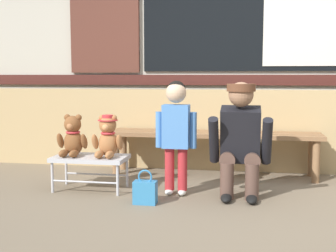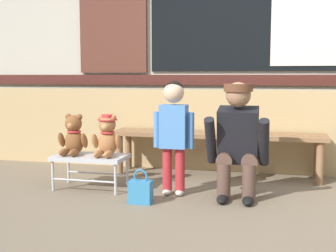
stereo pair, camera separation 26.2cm
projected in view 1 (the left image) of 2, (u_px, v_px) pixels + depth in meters
ground_plane at (244, 207)px, 3.41m from camera, size 60.00×60.00×0.00m
brick_low_wall at (246, 130)px, 4.75m from camera, size 7.07×0.25×0.85m
shop_facade at (249, 8)px, 5.11m from camera, size 7.21×0.26×3.52m
wooden_bench_long at (213, 139)px, 4.46m from camera, size 2.10×0.40×0.44m
small_display_bench at (90, 160)px, 3.91m from camera, size 0.64×0.36×0.30m
teddy_bear_plain at (73, 137)px, 3.92m from camera, size 0.28×0.26×0.36m
teddy_bear_with_hat at (108, 137)px, 3.86m from camera, size 0.28×0.27×0.36m
child_standing at (176, 125)px, 3.71m from camera, size 0.35×0.18×0.96m
adult_crouching at (241, 140)px, 3.65m from camera, size 0.50×0.49×0.95m
handbag_on_ground at (145, 192)px, 3.50m from camera, size 0.18×0.11×0.27m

